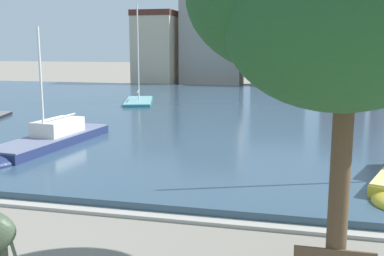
{
  "coord_description": "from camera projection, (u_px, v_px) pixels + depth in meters",
  "views": [
    {
      "loc": [
        3.45,
        -3.88,
        5.4
      ],
      "look_at": [
        -0.77,
        13.57,
        2.2
      ],
      "focal_mm": 42.8,
      "sensor_mm": 36.0,
      "label": 1
    }
  ],
  "objects": [
    {
      "name": "harbor_water",
      "position": [
        258.0,
        112.0,
        36.9
      ],
      "size": [
        84.34,
        46.64,
        0.37
      ],
      "primitive_type": "cube",
      "color": "#334C60",
      "rests_on": "ground"
    },
    {
      "name": "quay_edge_coping",
      "position": [
        184.0,
        219.0,
        14.37
      ],
      "size": [
        84.34,
        0.5,
        0.12
      ],
      "primitive_type": "cube",
      "color": "#ADA89E",
      "rests_on": "ground"
    },
    {
      "name": "sailboat_teal",
      "position": [
        139.0,
        102.0,
        42.4
      ],
      "size": [
        4.4,
        8.17,
        9.15
      ],
      "color": "teal",
      "rests_on": "ground"
    },
    {
      "name": "sailboat_navy",
      "position": [
        44.0,
        144.0,
        23.08
      ],
      "size": [
        2.81,
        9.53,
        6.39
      ],
      "color": "navy",
      "rests_on": "ground"
    },
    {
      "name": "shade_tree",
      "position": [
        346.0,
        11.0,
        9.38
      ],
      "size": [
        6.57,
        6.29,
        8.12
      ],
      "color": "brown",
      "rests_on": "ground"
    },
    {
      "name": "townhouse_tall_gabled",
      "position": [
        156.0,
        48.0,
        64.93
      ],
      "size": [
        5.82,
        5.7,
        10.38
      ],
      "color": "#C6B293",
      "rests_on": "ground"
    },
    {
      "name": "townhouse_corner_house",
      "position": [
        212.0,
        39.0,
        64.66
      ],
      "size": [
        8.68,
        5.21,
        13.04
      ],
      "color": "gray",
      "rests_on": "ground"
    },
    {
      "name": "townhouse_wide_warehouse",
      "position": [
        280.0,
        56.0,
        62.57
      ],
      "size": [
        7.3,
        7.54,
        8.25
      ],
      "color": "gray",
      "rests_on": "ground"
    },
    {
      "name": "townhouse_narrow_midrow",
      "position": [
        345.0,
        51.0,
        62.06
      ],
      "size": [
        5.54,
        7.55,
        9.75
      ],
      "color": "#8E5142",
      "rests_on": "ground"
    }
  ]
}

